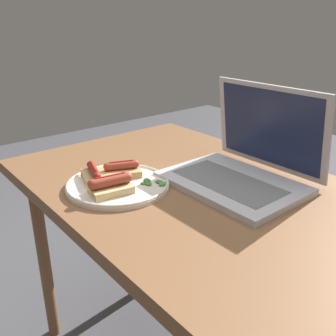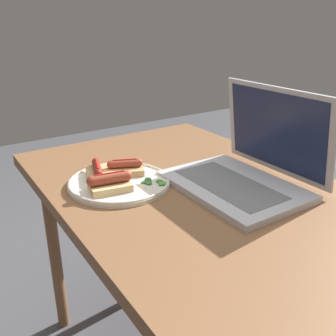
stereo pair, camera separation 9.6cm
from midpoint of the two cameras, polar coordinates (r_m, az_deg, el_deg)
name	(u,v)px [view 2 (the right image)]	position (r m, az deg, el deg)	size (l,w,h in m)	color
desk	(219,222)	(0.97, 10.66, -8.21)	(1.26, 0.71, 0.70)	brown
laptop	(246,170)	(1.02, 14.40, -0.29)	(0.36, 0.29, 0.26)	#B7B7BC
plate	(119,182)	(1.01, -4.73, -2.22)	(0.27, 0.27, 0.02)	silver
sausage_toast_left	(125,168)	(1.05, -3.96, -0.07)	(0.10, 0.12, 0.04)	tan
sausage_toast_middle	(110,183)	(0.95, -6.00, -2.33)	(0.08, 0.12, 0.05)	tan
sausage_toast_right	(97,171)	(1.04, -8.14, -0.57)	(0.11, 0.08, 0.04)	tan
salad_pile	(154,182)	(0.99, 0.55, -2.14)	(0.07, 0.06, 0.01)	#387A33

